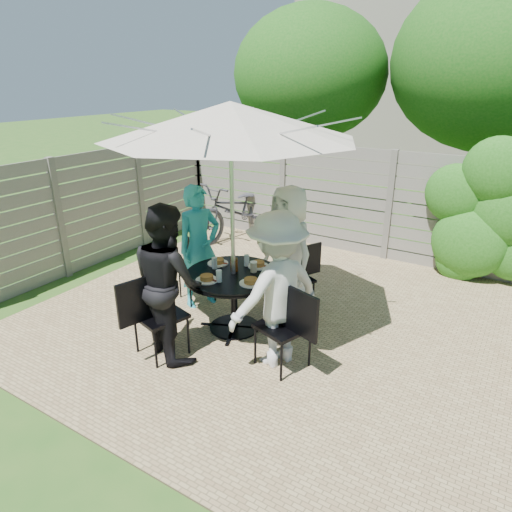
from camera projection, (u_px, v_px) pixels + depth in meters
The scene contains 21 objects.
backyard_envelope at pixel (477, 89), 12.61m from camera, with size 60.00×60.00×5.00m.
patio_table at pixel (234, 291), 5.47m from camera, with size 1.50×1.50×0.75m.
umbrella at pixel (230, 121), 4.75m from camera, with size 3.63×3.63×2.69m.
chair_back at pixel (295, 290), 6.08m from camera, with size 0.56×0.66×0.87m.
person_back at pixel (288, 251), 5.79m from camera, with size 0.83×0.54×1.70m, color silver.
chair_left at pixel (197, 283), 6.30m from camera, with size 0.66×0.56×0.87m.
person_left at pixel (199, 247), 5.99m from camera, with size 0.60×0.40×1.66m, color teal.
chair_front at pixel (160, 331), 5.03m from camera, with size 0.59×0.76×1.00m.
person_front at pixel (168, 282), 4.90m from camera, with size 0.84×0.66×1.73m, color black.
chair_right at pixel (284, 343), 4.82m from camera, with size 0.76×0.60×0.99m.
person_right at pixel (276, 291), 4.71m from camera, with size 1.10×0.63×1.71m, color silver.
plate_back at pixel (258, 265), 5.57m from camera, with size 0.26×0.26×0.06m.
plate_left at pixel (218, 262), 5.65m from camera, with size 0.26×0.26×0.06m.
plate_front at pixel (207, 279), 5.18m from camera, with size 0.26×0.26×0.06m.
plate_right at pixel (251, 282), 5.10m from camera, with size 0.26×0.26×0.06m.
glass_back at pixel (247, 260), 5.58m from camera, with size 0.07×0.07×0.14m, color silver.
glass_left at pixel (215, 263), 5.50m from camera, with size 0.07×0.07×0.14m, color silver.
glass_front at pixel (219, 276), 5.14m from camera, with size 0.07×0.07×0.14m, color silver.
syrup_jug at pixel (234, 265), 5.43m from camera, with size 0.09×0.09×0.16m, color #59280C.
coffee_cup at pixel (254, 267), 5.40m from camera, with size 0.08×0.08×0.12m, color #C6B293.
bicycle at pixel (237, 210), 8.69m from camera, with size 0.73×2.10×1.11m, color #333338.
Camera 1 is at (1.98, -4.34, 2.91)m, focal length 32.00 mm.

